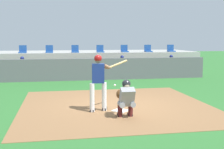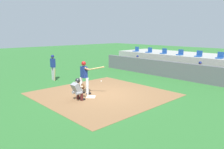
% 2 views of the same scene
% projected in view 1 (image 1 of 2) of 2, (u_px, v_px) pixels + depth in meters
% --- Properties ---
extents(ground_plane, '(80.00, 80.00, 0.00)m').
position_uv_depth(ground_plane, '(116.00, 106.00, 10.21)').
color(ground_plane, '#2D6B2D').
extents(dirt_infield, '(6.40, 6.40, 0.01)m').
position_uv_depth(dirt_infield, '(116.00, 106.00, 10.21)').
color(dirt_infield, olive).
rests_on(dirt_infield, ground).
extents(home_plate, '(0.62, 0.62, 0.02)m').
position_uv_depth(home_plate, '(121.00, 111.00, 9.43)').
color(home_plate, white).
rests_on(home_plate, dirt_infield).
extents(batter_at_plate, '(1.34, 0.72, 1.80)m').
position_uv_depth(batter_at_plate, '(99.00, 79.00, 9.29)').
color(batter_at_plate, silver).
rests_on(batter_at_plate, ground).
extents(catcher_crouched, '(0.48, 1.88, 1.13)m').
position_uv_depth(catcher_crouched, '(126.00, 97.00, 8.60)').
color(catcher_crouched, gray).
rests_on(catcher_crouched, ground).
extents(dugout_wall, '(13.00, 0.30, 1.20)m').
position_uv_depth(dugout_wall, '(93.00, 69.00, 16.49)').
color(dugout_wall, '#59595E').
rests_on(dugout_wall, ground).
extents(dugout_bench, '(11.80, 0.44, 0.45)m').
position_uv_depth(dugout_bench, '(91.00, 74.00, 17.51)').
color(dugout_bench, olive).
rests_on(dugout_bench, ground).
extents(dugout_player_0, '(0.49, 0.70, 1.30)m').
position_uv_depth(dugout_player_0, '(22.00, 68.00, 16.60)').
color(dugout_player_0, '#939399').
rests_on(dugout_player_0, ground).
extents(dugout_player_1, '(0.49, 0.70, 1.30)m').
position_uv_depth(dugout_player_1, '(122.00, 66.00, 17.64)').
color(dugout_player_1, '#939399').
rests_on(dugout_player_1, ground).
extents(dugout_player_2, '(0.49, 0.70, 1.30)m').
position_uv_depth(dugout_player_2, '(172.00, 65.00, 18.19)').
color(dugout_player_2, '#939399').
rests_on(dugout_player_2, ground).
extents(stands_platform, '(15.00, 4.40, 1.40)m').
position_uv_depth(stands_platform, '(86.00, 61.00, 20.77)').
color(stands_platform, '#9E9E99').
rests_on(stands_platform, ground).
extents(stadium_seat_1, '(0.46, 0.46, 0.48)m').
position_uv_depth(stadium_seat_1, '(23.00, 51.00, 18.46)').
color(stadium_seat_1, '#1E478C').
rests_on(stadium_seat_1, stands_platform).
extents(stadium_seat_2, '(0.46, 0.46, 0.48)m').
position_uv_depth(stadium_seat_2, '(49.00, 51.00, 18.75)').
color(stadium_seat_2, '#1E478C').
rests_on(stadium_seat_2, stands_platform).
extents(stadium_seat_3, '(0.46, 0.46, 0.48)m').
position_uv_depth(stadium_seat_3, '(75.00, 50.00, 19.04)').
color(stadium_seat_3, '#1E478C').
rests_on(stadium_seat_3, stands_platform).
extents(stadium_seat_4, '(0.46, 0.46, 0.48)m').
position_uv_depth(stadium_seat_4, '(100.00, 50.00, 19.33)').
color(stadium_seat_4, '#1E478C').
rests_on(stadium_seat_4, stands_platform).
extents(stadium_seat_5, '(0.46, 0.46, 0.48)m').
position_uv_depth(stadium_seat_5, '(124.00, 50.00, 19.62)').
color(stadium_seat_5, '#1E478C').
rests_on(stadium_seat_5, stands_platform).
extents(stadium_seat_6, '(0.46, 0.46, 0.48)m').
position_uv_depth(stadium_seat_6, '(148.00, 50.00, 19.91)').
color(stadium_seat_6, '#1E478C').
rests_on(stadium_seat_6, stands_platform).
extents(stadium_seat_7, '(0.46, 0.46, 0.48)m').
position_uv_depth(stadium_seat_7, '(171.00, 50.00, 20.21)').
color(stadium_seat_7, '#1E478C').
rests_on(stadium_seat_7, stands_platform).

